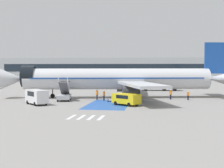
# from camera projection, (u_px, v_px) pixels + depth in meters

# --- Properties ---
(ground_plane) EXTENTS (600.00, 600.00, 0.00)m
(ground_plane) POSITION_uv_depth(u_px,v_px,m) (113.00, 98.00, 60.66)
(ground_plane) COLOR gray
(apron_leadline_yellow) EXTENTS (78.05, 16.06, 0.01)m
(apron_leadline_yellow) POSITION_uv_depth(u_px,v_px,m) (117.00, 98.00, 60.44)
(apron_leadline_yellow) COLOR gold
(apron_leadline_yellow) RESTS_ON ground_plane
(apron_stand_patch_blue) EXTENTS (6.56, 13.54, 0.01)m
(apron_stand_patch_blue) POSITION_uv_depth(u_px,v_px,m) (109.00, 104.00, 49.90)
(apron_stand_patch_blue) COLOR #2856A8
(apron_stand_patch_blue) RESTS_ON ground_plane
(apron_walkway_bar_0) EXTENTS (0.44, 3.60, 0.01)m
(apron_walkway_bar_0) POSITION_uv_depth(u_px,v_px,m) (72.00, 117.00, 37.40)
(apron_walkway_bar_0) COLOR silver
(apron_walkway_bar_0) RESTS_ON ground_plane
(apron_walkway_bar_1) EXTENTS (0.44, 3.60, 0.01)m
(apron_walkway_bar_1) POSITION_uv_depth(u_px,v_px,m) (81.00, 117.00, 37.23)
(apron_walkway_bar_1) COLOR silver
(apron_walkway_bar_1) RESTS_ON ground_plane
(apron_walkway_bar_2) EXTENTS (0.44, 3.60, 0.01)m
(apron_walkway_bar_2) POSITION_uv_depth(u_px,v_px,m) (91.00, 117.00, 37.05)
(apron_walkway_bar_2) COLOR silver
(apron_walkway_bar_2) RESTS_ON ground_plane
(apron_walkway_bar_3) EXTENTS (0.44, 3.60, 0.01)m
(apron_walkway_bar_3) POSITION_uv_depth(u_px,v_px,m) (101.00, 118.00, 36.87)
(apron_walkway_bar_3) COLOR silver
(apron_walkway_bar_3) RESTS_ON ground_plane
(airliner) EXTENTS (45.91, 33.18, 10.75)m
(airliner) POSITION_uv_depth(u_px,v_px,m) (120.00, 79.00, 60.27)
(airliner) COLOR silver
(airliner) RESTS_ON ground_plane
(boarding_stairs_forward) EXTENTS (3.11, 5.51, 4.21)m
(boarding_stairs_forward) POSITION_uv_depth(u_px,v_px,m) (64.00, 95.00, 55.34)
(boarding_stairs_forward) COLOR #ADB2BA
(boarding_stairs_forward) RESTS_ON ground_plane
(fuel_tanker) EXTENTS (10.07, 2.68, 3.66)m
(fuel_tanker) POSITION_uv_depth(u_px,v_px,m) (161.00, 83.00, 78.21)
(fuel_tanker) COLOR #38383D
(fuel_tanker) RESTS_ON ground_plane
(service_van_0) EXTENTS (4.82, 4.24, 1.81)m
(service_van_0) POSITION_uv_depth(u_px,v_px,m) (126.00, 98.00, 48.45)
(service_van_0) COLOR yellow
(service_van_0) RESTS_ON ground_plane
(service_van_1) EXTENTS (4.78, 4.76, 2.36)m
(service_van_1) POSITION_uv_depth(u_px,v_px,m) (37.00, 96.00, 49.36)
(service_van_1) COLOR silver
(service_van_1) RESTS_ON ground_plane
(baggage_cart) EXTENTS (2.65, 3.00, 0.87)m
(baggage_cart) POSITION_uv_depth(u_px,v_px,m) (115.00, 100.00, 54.15)
(baggage_cart) COLOR gray
(baggage_cart) RESTS_ON ground_plane
(ground_crew_0) EXTENTS (0.38, 0.49, 1.84)m
(ground_crew_0) POSITION_uv_depth(u_px,v_px,m) (104.00, 95.00, 55.14)
(ground_crew_0) COLOR #191E38
(ground_crew_0) RESTS_ON ground_plane
(ground_crew_1) EXTENTS (0.45, 0.28, 1.62)m
(ground_crew_1) POSITION_uv_depth(u_px,v_px,m) (188.00, 95.00, 56.14)
(ground_crew_1) COLOR #191E38
(ground_crew_1) RESTS_ON ground_plane
(ground_crew_2) EXTENTS (0.49, 0.42, 1.80)m
(ground_crew_2) POSITION_uv_depth(u_px,v_px,m) (171.00, 94.00, 57.37)
(ground_crew_2) COLOR #191E38
(ground_crew_2) RESTS_ON ground_plane
(ground_crew_3) EXTENTS (0.49, 0.42, 1.86)m
(ground_crew_3) POSITION_uv_depth(u_px,v_px,m) (97.00, 94.00, 56.65)
(ground_crew_3) COLOR #2D2D33
(ground_crew_3) RESTS_ON ground_plane
(terminal_building) EXTENTS (131.23, 12.10, 9.85)m
(terminal_building) POSITION_uv_depth(u_px,v_px,m) (140.00, 69.00, 142.04)
(terminal_building) COLOR #9EA3A8
(terminal_building) RESTS_ON ground_plane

